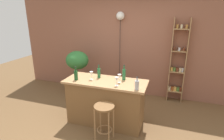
% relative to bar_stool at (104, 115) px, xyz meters
% --- Properties ---
extents(ground, '(12.00, 12.00, 0.00)m').
position_rel_bar_stool_xyz_m(ground, '(-0.18, 0.25, -0.52)').
color(ground, brown).
extents(back_wall, '(6.40, 0.10, 2.80)m').
position_rel_bar_stool_xyz_m(back_wall, '(-0.18, 2.20, 0.88)').
color(back_wall, '#8C5642').
rests_on(back_wall, ground).
extents(kitchen_counter, '(1.62, 0.65, 0.92)m').
position_rel_bar_stool_xyz_m(kitchen_counter, '(-0.18, 0.55, -0.05)').
color(kitchen_counter, brown).
rests_on(kitchen_counter, ground).
extents(bar_stool, '(0.35, 0.35, 0.69)m').
position_rel_bar_stool_xyz_m(bar_stool, '(0.00, 0.00, 0.00)').
color(bar_stool, '#997047').
rests_on(bar_stool, ground).
extents(spice_shelf, '(0.37, 0.18, 2.09)m').
position_rel_bar_stool_xyz_m(spice_shelf, '(1.17, 2.04, 0.47)').
color(spice_shelf, '#A87F51').
rests_on(spice_shelf, ground).
extents(plant_stool, '(0.28, 0.28, 0.40)m').
position_rel_bar_stool_xyz_m(plant_stool, '(-1.35, 1.54, -0.32)').
color(plant_stool, '#2D2823').
rests_on(plant_stool, ground).
extents(potted_plant, '(0.61, 0.55, 0.84)m').
position_rel_bar_stool_xyz_m(potted_plant, '(-1.35, 1.54, 0.43)').
color(potted_plant, '#514C47').
rests_on(potted_plant, plant_stool).
extents(bottle_vinegar, '(0.07, 0.07, 0.27)m').
position_rel_bar_stool_xyz_m(bottle_vinegar, '(-0.75, 0.42, 0.51)').
color(bottle_vinegar, '#194C23').
rests_on(bottle_vinegar, kitchen_counter).
extents(bottle_soda_blue, '(0.07, 0.07, 0.31)m').
position_rel_bar_stool_xyz_m(bottle_soda_blue, '(0.15, 0.72, 0.52)').
color(bottle_soda_blue, '#236638').
rests_on(bottle_soda_blue, kitchen_counter).
extents(bottle_wine_red, '(0.06, 0.06, 0.28)m').
position_rel_bar_stool_xyz_m(bottle_wine_red, '(-0.37, 0.68, 0.51)').
color(bottle_wine_red, '#236638').
rests_on(bottle_wine_red, kitchen_counter).
extents(bottle_sauce_amber, '(0.07, 0.07, 0.24)m').
position_rel_bar_stool_xyz_m(bottle_sauce_amber, '(0.48, 0.33, 0.50)').
color(bottle_sauce_amber, '#B2B2B7').
rests_on(bottle_sauce_amber, kitchen_counter).
extents(wine_glass_left, '(0.07, 0.07, 0.16)m').
position_rel_bar_stool_xyz_m(wine_glass_left, '(0.10, 0.55, 0.52)').
color(wine_glass_left, silver).
rests_on(wine_glass_left, kitchen_counter).
extents(wine_glass_center, '(0.07, 0.07, 0.16)m').
position_rel_bar_stool_xyz_m(wine_glass_center, '(0.10, 0.39, 0.52)').
color(wine_glass_center, silver).
rests_on(wine_glass_center, kitchen_counter).
extents(wine_glass_right, '(0.07, 0.07, 0.16)m').
position_rel_bar_stool_xyz_m(wine_glass_right, '(-0.47, 0.53, 0.52)').
color(wine_glass_right, silver).
rests_on(wine_glass_right, kitchen_counter).
extents(pendant_globe_light, '(0.21, 0.21, 2.22)m').
position_rel_bar_stool_xyz_m(pendant_globe_light, '(-0.34, 2.09, 1.57)').
color(pendant_globe_light, black).
rests_on(pendant_globe_light, ground).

